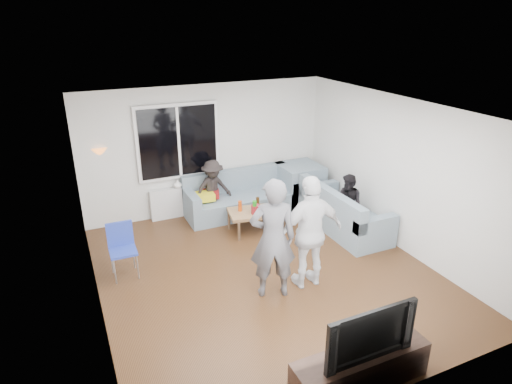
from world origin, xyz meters
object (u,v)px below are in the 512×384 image
sofa_right_section (345,209)px  player_left (273,239)px  tv_console (360,369)px  sofa_back_section (241,194)px  floor_lamp (104,188)px  side_chair (123,252)px  player_right (311,233)px  television (365,330)px  coffee_table (258,220)px  spectator_right (348,204)px  spectator_back (213,190)px

sofa_right_section → player_left: (-2.18, -1.32, 0.48)m
tv_console → sofa_back_section: bearing=83.0°
sofa_right_section → floor_lamp: (-4.07, 2.06, 0.36)m
sofa_right_section → player_left: size_ratio=1.11×
side_chair → sofa_back_section: bearing=30.1°
player_right → television: size_ratio=1.60×
floor_lamp → television: (2.00, -5.33, -0.03)m
coffee_table → player_left: bearing=-109.2°
television → sofa_back_section: bearing=83.0°
sofa_back_section → television: bearing=-97.0°
spectator_right → coffee_table: bearing=-129.1°
sofa_back_section → television: size_ratio=2.11×
floor_lamp → tv_console: floor_lamp is taller
player_right → sofa_back_section: bearing=-90.2°
floor_lamp → spectator_right: floor_lamp is taller
sofa_back_section → sofa_right_section: (1.49, -1.50, 0.00)m
coffee_table → player_right: 2.08m
coffee_table → tv_console: tv_console is taller
television → sofa_right_section: bearing=57.7°
spectator_back → tv_console: spectator_back is taller
sofa_right_section → player_right: player_right is taller
floor_lamp → television: bearing=-69.5°
side_chair → player_left: (1.89, -1.38, 0.47)m
sofa_right_section → side_chair: (-4.07, 0.06, 0.01)m
tv_console → television: 0.53m
spectator_back → television: spectator_back is taller
side_chair → spectator_back: 2.48m
sofa_back_section → sofa_right_section: size_ratio=1.15×
player_right → spectator_back: 2.90m
spectator_right → television: (-2.07, -3.18, 0.19)m
spectator_right → television: size_ratio=1.03×
floor_lamp → spectator_back: size_ratio=1.29×
sofa_right_section → spectator_back: size_ratio=1.66×
side_chair → spectator_right: bearing=-1.2°
tv_console → television: bearing=0.0°
player_left → spectator_back: bearing=-73.9°
coffee_table → side_chair: (-2.57, -0.59, 0.23)m
coffee_table → side_chair: side_chair is taller
sofa_back_section → side_chair: (-2.58, -1.44, 0.01)m
floor_lamp → spectator_back: 2.06m
tv_console → spectator_back: bearing=90.1°
side_chair → spectator_right: spectator_right is taller
floor_lamp → spectator_right: size_ratio=1.39×
coffee_table → spectator_back: 1.13m
side_chair → player_right: player_right is taller
sofa_right_section → player_right: (-1.57, -1.32, 0.45)m
player_right → tv_console: player_right is taller
sofa_right_section → coffee_table: 1.65m
spectator_right → television: bearing=-45.8°
floor_lamp → spectator_back: bearing=-14.9°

